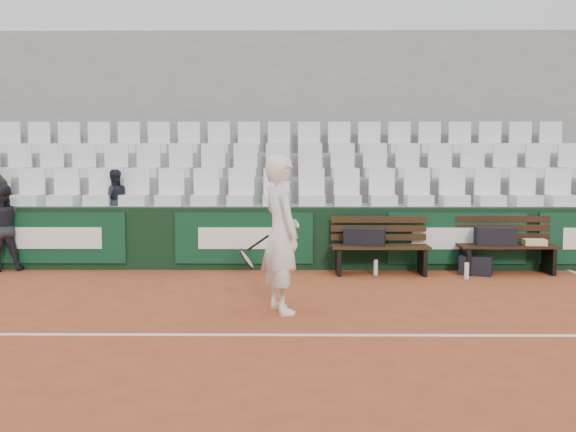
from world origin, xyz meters
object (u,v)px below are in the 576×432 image
object	(u,v)px
sports_bag_left	(365,237)
sports_bag_right	(495,236)
tennis_player	(281,234)
ball_kid	(1,228)
bench_left	(380,260)
sports_bag_ground	(476,265)
water_bottle_near	(376,267)
spectator_c	(114,174)
bench_right	(507,259)
water_bottle_far	(467,271)

from	to	relation	value
sports_bag_left	sports_bag_right	world-z (taller)	sports_bag_right
tennis_player	ball_kid	distance (m)	5.29
bench_left	sports_bag_left	distance (m)	0.43
sports_bag_ground	water_bottle_near	world-z (taller)	sports_bag_ground
water_bottle_near	tennis_player	xyz separation A→B (m)	(-1.41, -2.40, 0.79)
spectator_c	water_bottle_near	bearing A→B (deg)	143.16
bench_right	sports_bag_right	bearing A→B (deg)	-166.44
sports_bag_right	spectator_c	world-z (taller)	spectator_c
tennis_player	spectator_c	size ratio (longest dim) A/B	1.73
sports_bag_ground	water_bottle_near	size ratio (longest dim) A/B	1.99
sports_bag_left	water_bottle_far	xyz separation A→B (m)	(1.48, -0.40, -0.46)
bench_left	ball_kid	bearing A→B (deg)	177.34
tennis_player	water_bottle_near	bearing A→B (deg)	59.62
sports_bag_ground	bench_right	bearing A→B (deg)	13.63
sports_bag_ground	water_bottle_far	world-z (taller)	sports_bag_ground
water_bottle_near	ball_kid	bearing A→B (deg)	176.66
sports_bag_left	water_bottle_near	bearing A→B (deg)	-27.52
sports_bag_left	sports_bag_ground	bearing A→B (deg)	-1.50
tennis_player	ball_kid	size ratio (longest dim) A/B	1.32
bench_right	sports_bag_ground	distance (m)	0.54
sports_bag_ground	sports_bag_left	bearing A→B (deg)	178.50
water_bottle_near	spectator_c	xyz separation A→B (m)	(-4.31, 1.09, 1.41)
spectator_c	bench_left	bearing A→B (deg)	144.23
sports_bag_ground	spectator_c	xyz separation A→B (m)	(-5.86, 1.04, 1.38)
bench_right	spectator_c	distance (m)	6.57
bench_left	spectator_c	xyz separation A→B (m)	(-4.39, 1.02, 1.30)
sports_bag_left	water_bottle_near	xyz separation A→B (m)	(0.17, -0.09, -0.46)
sports_bag_ground	spectator_c	bearing A→B (deg)	169.90
bench_left	water_bottle_near	distance (m)	0.15
sports_bag_ground	water_bottle_far	bearing A→B (deg)	-123.72
water_bottle_far	spectator_c	distance (m)	5.96
sports_bag_right	bench_left	bearing A→B (deg)	-178.40
sports_bag_left	sports_bag_ground	world-z (taller)	sports_bag_left
bench_left	sports_bag_ground	distance (m)	1.47
water_bottle_far	tennis_player	world-z (taller)	tennis_player
bench_left	bench_right	world-z (taller)	same
sports_bag_ground	ball_kid	xyz separation A→B (m)	(-7.47, 0.30, 0.55)
bench_right	sports_bag_right	xyz separation A→B (m)	(-0.20, -0.05, 0.36)
sports_bag_left	tennis_player	bearing A→B (deg)	-116.54
bench_left	spectator_c	distance (m)	4.69
ball_kid	sports_bag_ground	bearing A→B (deg)	155.56
sports_bag_ground	spectator_c	distance (m)	6.11
bench_left	ball_kid	xyz separation A→B (m)	(-6.00, 0.28, 0.47)
bench_right	ball_kid	size ratio (longest dim) A/B	1.08
sports_bag_right	water_bottle_near	distance (m)	1.92
sports_bag_left	water_bottle_far	bearing A→B (deg)	-15.01
water_bottle_far	tennis_player	distance (m)	3.52
sports_bag_right	ball_kid	world-z (taller)	ball_kid
water_bottle_far	spectator_c	size ratio (longest dim) A/B	0.23
bench_left	bench_right	xyz separation A→B (m)	(1.98, 0.10, 0.00)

